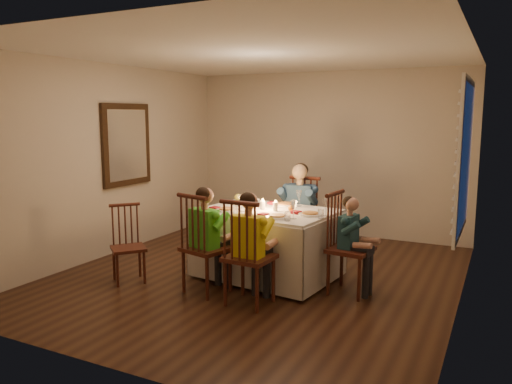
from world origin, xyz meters
The scene contains 26 objects.
ground centered at (0.00, 0.00, 0.00)m, with size 5.00×5.00×0.00m, color black.
wall_left centered at (-2.25, 0.00, 1.30)m, with size 0.02×5.00×2.60m, color #B8AE9D.
wall_right centered at (2.25, 0.00, 1.30)m, with size 0.02×5.00×2.60m, color #B8AE9D.
wall_back centered at (0.00, 2.50, 1.30)m, with size 4.50×0.02×2.60m, color #B8AE9D.
ceiling centered at (0.00, 0.00, 2.60)m, with size 5.00×5.00×0.00m, color white.
dining_table centered at (0.11, 0.03, 0.58)m, with size 1.67×1.29×0.78m.
chair_adult centered at (0.19, 0.84, 0.00)m, with size 0.45×0.43×1.10m, color #36180E, non-canonical shape.
chair_near_left centered at (-0.24, -0.75, 0.00)m, with size 0.45×0.43×1.10m, color #36180E, non-canonical shape.
chair_near_right centered at (0.33, -0.85, 0.00)m, with size 0.45×0.43×1.10m, color #36180E, non-canonical shape.
chair_end centered at (1.16, -0.09, 0.00)m, with size 0.45×0.43×1.10m, color #36180E, non-canonical shape.
chair_extra centered at (-1.24, -0.86, 0.00)m, with size 0.37×0.35×0.90m, color #36180E, non-canonical shape.
adult centered at (0.19, 0.84, 0.00)m, with size 0.48×0.44×1.29m, color #2E4B73, non-canonical shape.
child_green centered at (-0.24, -0.75, 0.00)m, with size 0.41×0.37×1.16m, color green, non-canonical shape.
child_yellow centered at (0.33, -0.85, 0.00)m, with size 0.41×0.37×1.16m, color yellow, non-canonical shape.
child_teal centered at (1.16, -0.09, 0.00)m, with size 0.35×0.32×1.06m, color #1B3C44, non-canonical shape.
setting_adult centered at (0.18, 0.38, 0.82)m, with size 0.26×0.26×0.02m, color white.
setting_green centered at (-0.28, -0.24, 0.82)m, with size 0.26×0.26×0.02m, color white.
setting_yellow centered at (0.40, -0.33, 0.82)m, with size 0.26×0.26×0.02m, color white.
setting_teal centered at (0.67, -0.04, 0.82)m, with size 0.26×0.26×0.02m, color white.
candle_left centered at (0.05, 0.04, 0.86)m, with size 0.06×0.06×0.10m, color silver.
candle_right centered at (0.22, 0.02, 0.86)m, with size 0.06×0.06×0.10m, color silver.
squash centered at (-0.50, 0.43, 0.86)m, with size 0.09×0.09×0.09m, color yellow.
orange_fruit centered at (0.41, 0.05, 0.85)m, with size 0.08×0.08×0.08m, color orange.
serving_bowl centered at (-0.27, 0.35, 0.84)m, with size 0.22×0.22×0.05m, color white.
wall_mirror centered at (-2.22, 0.30, 1.50)m, with size 0.06×0.95×1.15m.
window_blinds centered at (2.21, 0.10, 1.50)m, with size 0.07×1.34×1.54m.
Camera 1 is at (2.57, -5.18, 1.92)m, focal length 35.00 mm.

